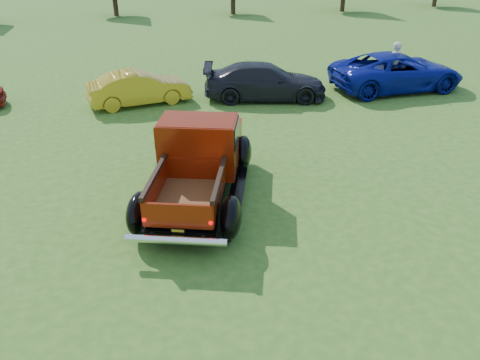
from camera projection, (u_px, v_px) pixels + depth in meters
The scene contains 6 objects.
ground at pixel (240, 231), 9.91m from camera, with size 120.00×120.00×0.00m, color #33601B.
pickup_truck at pixel (199, 158), 11.09m from camera, with size 3.50×5.30×1.85m.
show_car_yellow at pixel (139, 88), 17.07m from camera, with size 1.29×3.69×1.21m, color gold.
show_car_grey at pixel (265, 81), 17.62m from camera, with size 1.87×4.59×1.33m, color black.
show_car_blue at pixel (397, 72), 18.62m from camera, with size 2.44×5.29×1.47m, color navy.
spectator at pixel (393, 66), 18.65m from camera, with size 0.68×0.45×1.87m, color beige.
Camera 1 is at (-1.77, -8.07, 5.58)m, focal length 35.00 mm.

